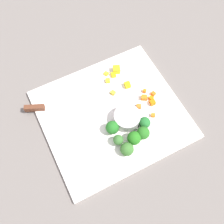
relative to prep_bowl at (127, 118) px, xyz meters
name	(u,v)px	position (x,y,z in m)	size (l,w,h in m)	color
ground_plane	(112,115)	(-0.03, 0.04, -0.03)	(4.00, 4.00, 0.00)	slate
cutting_board	(112,114)	(-0.03, 0.04, -0.02)	(0.44, 0.40, 0.01)	white
prep_bowl	(127,118)	(0.00, 0.00, 0.00)	(0.08, 0.08, 0.04)	#BEB7B8
chef_knife	(63,107)	(-0.16, 0.13, -0.01)	(0.34, 0.16, 0.02)	silver
carrot_dice_0	(145,98)	(0.09, 0.04, -0.01)	(0.02, 0.02, 0.01)	orange
carrot_dice_1	(144,91)	(0.10, 0.07, -0.01)	(0.01, 0.01, 0.01)	orange
carrot_dice_2	(139,107)	(0.06, 0.02, -0.01)	(0.01, 0.01, 0.01)	orange
carrot_dice_3	(151,98)	(0.11, 0.03, -0.01)	(0.01, 0.01, 0.01)	orange
carrot_dice_4	(153,115)	(0.08, -0.02, -0.01)	(0.01, 0.01, 0.01)	orange
carrot_dice_5	(153,103)	(0.10, 0.02, -0.01)	(0.02, 0.02, 0.02)	orange
carrot_dice_6	(153,93)	(0.12, 0.05, -0.01)	(0.01, 0.01, 0.01)	orange
pepper_dice_0	(113,93)	(0.01, 0.11, -0.01)	(0.01, 0.01, 0.01)	yellow
pepper_dice_1	(113,75)	(0.04, 0.17, -0.01)	(0.01, 0.02, 0.01)	yellow
pepper_dice_2	(106,74)	(0.02, 0.19, -0.01)	(0.01, 0.01, 0.01)	yellow
pepper_dice_3	(108,81)	(0.01, 0.16, -0.01)	(0.01, 0.01, 0.01)	yellow
pepper_dice_4	(127,85)	(0.06, 0.11, -0.01)	(0.02, 0.02, 0.02)	yellow
pepper_dice_5	(117,70)	(0.06, 0.18, -0.01)	(0.02, 0.02, 0.02)	yellow
broccoli_floret_0	(127,149)	(-0.05, -0.09, 0.00)	(0.04, 0.04, 0.04)	#97C267
broccoli_floret_1	(118,140)	(-0.06, -0.05, 0.00)	(0.03, 0.03, 0.04)	#8AAC6C
broccoli_floret_2	(134,138)	(-0.01, -0.07, 0.00)	(0.04, 0.04, 0.04)	#8BB167
broccoli_floret_3	(143,133)	(0.02, -0.07, 0.00)	(0.04, 0.04, 0.04)	#80B856
broccoli_floret_4	(112,128)	(-0.06, -0.01, 0.01)	(0.04, 0.04, 0.05)	#89B955
broccoli_floret_5	(145,123)	(0.04, -0.04, 0.00)	(0.04, 0.04, 0.04)	#83B355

